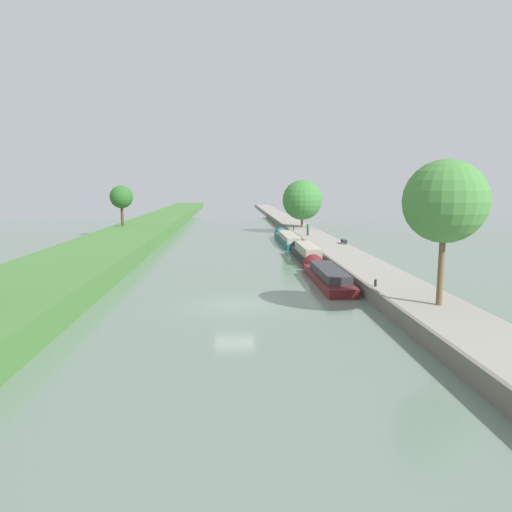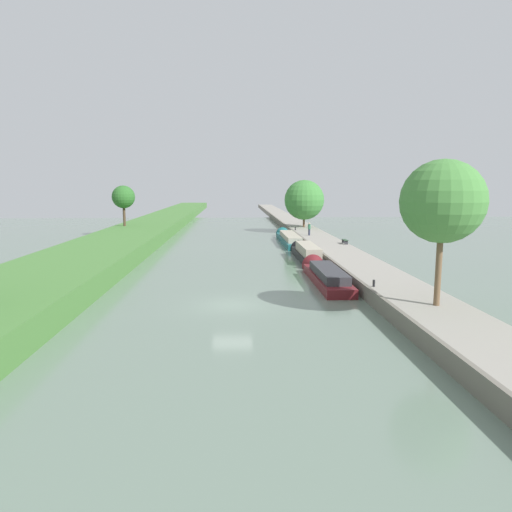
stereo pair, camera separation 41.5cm
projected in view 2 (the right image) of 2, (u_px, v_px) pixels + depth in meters
ground_plane at (232, 305)px, 29.14m from camera, size 160.00×160.00×0.00m
left_grassy_bank at (19, 294)px, 28.39m from camera, size 8.46×260.00×1.63m
right_towpath at (404, 295)px, 29.60m from camera, size 4.18×260.00×0.94m
stone_quay at (369, 295)px, 29.49m from camera, size 0.25×260.00×0.99m
narrowboat_maroon at (325, 275)px, 36.19m from camera, size 2.08×11.55×1.97m
narrowboat_black at (306, 253)px, 47.20m from camera, size 1.88×11.41×2.13m
narrowboat_teal at (289, 238)px, 60.90m from camera, size 2.06×15.92×1.95m
tree_rightbank_near at (443, 202)px, 24.49m from camera, size 4.45×4.45×7.88m
tree_rightbank_midnear at (304, 200)px, 72.16m from camera, size 6.19×6.19×7.34m
tree_leftbank_downstream at (123, 197)px, 66.24m from camera, size 3.25×3.25×5.80m
person_walking at (309, 229)px, 60.58m from camera, size 0.34×0.34×1.66m
mooring_bollard_near at (374, 283)px, 29.95m from camera, size 0.16×0.16×0.45m
mooring_bollard_far at (295, 229)px, 67.71m from camera, size 0.16×0.16×0.45m
park_bench at (345, 241)px, 51.91m from camera, size 0.44×1.50×0.47m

